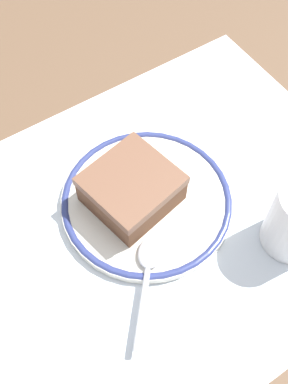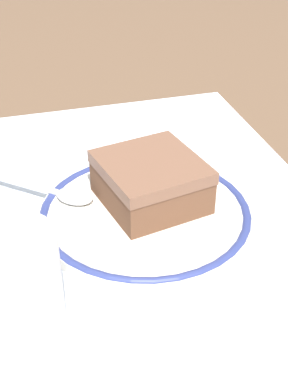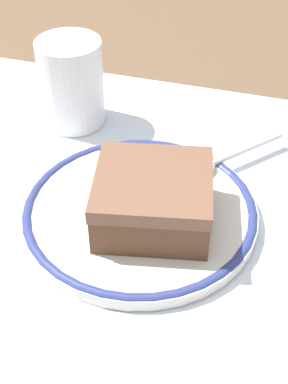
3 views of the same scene
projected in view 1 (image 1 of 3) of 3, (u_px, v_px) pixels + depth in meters
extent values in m
plane|color=brown|center=(158.00, 220.00, 0.57)|extent=(2.40, 2.40, 0.00)
cube|color=silver|center=(158.00, 220.00, 0.57)|extent=(0.55, 0.43, 0.00)
cylinder|color=silver|center=(144.00, 203.00, 0.57)|extent=(0.21, 0.21, 0.01)
torus|color=navy|center=(144.00, 202.00, 0.57)|extent=(0.21, 0.21, 0.01)
cube|color=brown|center=(132.00, 191.00, 0.55)|extent=(0.11, 0.11, 0.03)
cube|color=brown|center=(131.00, 181.00, 0.53)|extent=(0.11, 0.11, 0.01)
ellipsoid|color=silver|center=(150.00, 253.00, 0.53)|extent=(0.05, 0.05, 0.01)
cylinder|color=silver|center=(142.00, 309.00, 0.50)|extent=(0.06, 0.07, 0.01)
cube|color=white|center=(250.00, 133.00, 0.63)|extent=(0.16, 0.16, 0.00)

